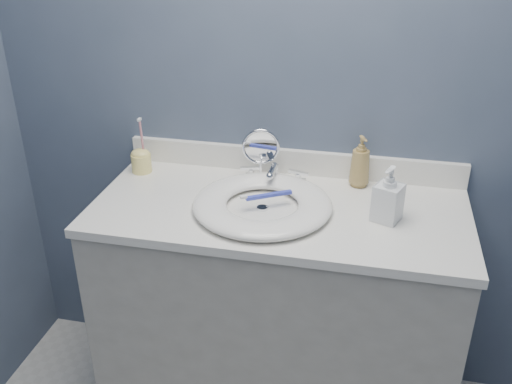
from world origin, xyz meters
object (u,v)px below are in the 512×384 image
(makeup_mirror, at_px, (261,153))
(soap_bottle_amber, at_px, (360,162))
(toothbrush_holder, at_px, (141,160))
(soap_bottle_clear, at_px, (389,194))

(makeup_mirror, bearing_deg, soap_bottle_amber, -5.31)
(toothbrush_holder, bearing_deg, makeup_mirror, 2.60)
(soap_bottle_amber, bearing_deg, toothbrush_holder, 159.50)
(makeup_mirror, relative_size, soap_bottle_clear, 1.10)
(soap_bottle_amber, height_order, toothbrush_holder, toothbrush_holder)
(soap_bottle_amber, height_order, soap_bottle_clear, soap_bottle_amber)
(soap_bottle_amber, bearing_deg, makeup_mirror, 161.29)
(toothbrush_holder, bearing_deg, soap_bottle_amber, 3.99)
(soap_bottle_amber, xyz_separation_m, toothbrush_holder, (-0.78, -0.05, -0.04))
(makeup_mirror, height_order, toothbrush_holder, toothbrush_holder)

